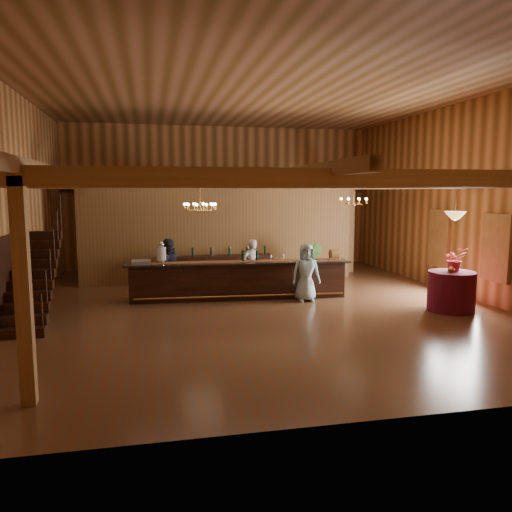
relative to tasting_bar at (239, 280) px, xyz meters
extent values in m
plane|color=brown|center=(0.37, -0.78, -0.53)|extent=(14.00, 14.00, 0.00)
plane|color=#9A6745|center=(0.37, -0.78, 4.97)|extent=(14.00, 14.00, 0.00)
cube|color=#BA7E49|center=(0.37, 6.22, 2.22)|extent=(12.00, 0.10, 5.50)
cube|color=#BA7E49|center=(0.37, -7.78, 2.22)|extent=(12.00, 0.10, 5.50)
cube|color=#BA7E49|center=(-5.63, -0.78, 2.22)|extent=(0.10, 14.00, 5.50)
cube|color=#BA7E49|center=(6.37, -0.78, 2.22)|extent=(0.10, 14.00, 5.50)
cube|color=#A67244|center=(0.37, -6.28, 2.67)|extent=(11.90, 0.20, 0.28)
cube|color=#A67244|center=(0.37, -3.78, 2.67)|extent=(11.90, 0.20, 0.28)
cube|color=#A67244|center=(0.37, -1.28, 2.67)|extent=(11.90, 0.20, 0.28)
cube|color=#A67244|center=(0.37, 1.22, 2.67)|extent=(11.90, 0.20, 0.28)
cube|color=#A67244|center=(0.37, 3.72, 2.67)|extent=(11.90, 0.20, 0.28)
cube|color=#A67244|center=(0.37, 6.02, 2.67)|extent=(11.90, 0.20, 0.28)
cube|color=#A67244|center=(-4.13, -0.78, 2.81)|extent=(0.18, 13.90, 0.22)
cube|color=#A67244|center=(0.37, -0.78, 2.81)|extent=(0.18, 13.90, 0.22)
cube|color=#A67244|center=(4.87, -0.78, 2.81)|extent=(0.18, 13.90, 0.22)
cube|color=#A67244|center=(-4.13, 3.72, 1.07)|extent=(0.20, 0.20, 3.20)
cube|color=#A67244|center=(4.87, 3.72, 1.07)|extent=(0.20, 0.20, 3.20)
cube|color=#A67244|center=(-4.13, -6.28, 1.07)|extent=(0.20, 0.20, 3.20)
cube|color=brown|center=(-0.13, 2.72, 1.02)|extent=(9.00, 0.18, 3.10)
cube|color=white|center=(6.32, -2.38, 1.02)|extent=(0.12, 1.05, 1.75)
cube|color=white|center=(6.32, 0.22, 1.02)|extent=(0.12, 1.05, 1.75)
cube|color=#321910|center=(-5.08, -2.78, -0.43)|extent=(1.00, 0.28, 0.20)
cube|color=#321910|center=(-5.08, -2.50, -0.23)|extent=(1.00, 0.28, 0.20)
cube|color=#321910|center=(-5.08, -2.22, -0.03)|extent=(1.00, 0.28, 0.20)
cube|color=#321910|center=(-5.08, -1.94, 0.17)|extent=(1.00, 0.28, 0.20)
cube|color=#321910|center=(-5.08, -1.66, 0.37)|extent=(1.00, 0.28, 0.20)
cube|color=#321910|center=(-5.08, -1.38, 0.57)|extent=(1.00, 0.28, 0.20)
cube|color=#321910|center=(-5.08, -1.10, 0.77)|extent=(1.00, 0.28, 0.20)
cube|color=#321910|center=(-5.08, -0.82, 0.97)|extent=(1.00, 0.28, 0.20)
cube|color=#321910|center=(-5.08, -0.54, 1.17)|extent=(1.00, 0.28, 0.20)
cube|color=#321910|center=(-5.08, -0.26, 1.37)|extent=(1.00, 0.28, 0.20)
cube|color=#321910|center=(1.37, 4.72, 0.02)|extent=(1.20, 0.60, 1.10)
cube|color=brown|center=(-1.63, 4.72, -0.03)|extent=(1.00, 0.60, 1.00)
cube|color=#321910|center=(0.00, 0.00, -0.03)|extent=(5.98, 1.01, 0.99)
cube|color=black|center=(0.00, 0.00, 0.49)|extent=(6.29, 1.15, 0.05)
cube|color=maroon|center=(0.00, 0.00, 0.52)|extent=(5.87, 0.75, 0.01)
cylinder|color=#AF7D37|center=(0.00, -0.40, -0.38)|extent=(5.75, 0.40, 0.05)
cylinder|color=silver|center=(-2.11, 0.18, 0.55)|extent=(0.18, 0.18, 0.08)
cylinder|color=silver|center=(-2.11, 0.18, 0.77)|extent=(0.26, 0.26, 0.36)
sphere|color=silver|center=(-2.11, 0.18, 1.02)|extent=(0.18, 0.18, 0.18)
cube|color=gray|center=(-2.65, 0.11, 0.56)|extent=(0.50, 0.50, 0.10)
cube|color=brown|center=(2.60, -0.22, 0.66)|extent=(0.06, 0.06, 0.30)
cube|color=brown|center=(2.88, -0.22, 0.66)|extent=(0.06, 0.06, 0.30)
cylinder|color=brown|center=(2.74, -0.22, 0.69)|extent=(0.24, 0.24, 0.24)
cylinder|color=black|center=(0.14, 0.11, 0.66)|extent=(0.07, 0.07, 0.30)
cylinder|color=black|center=(0.54, 0.09, 0.66)|extent=(0.07, 0.07, 0.30)
cube|color=#321910|center=(-0.21, 2.20, -0.06)|extent=(3.35, 0.54, 0.94)
cylinder|color=#5A0824|center=(4.97, -2.54, -0.03)|extent=(1.15, 1.15, 1.00)
cylinder|color=#AF7D37|center=(-1.16, -1.09, 2.33)|extent=(0.02, 0.02, 0.68)
sphere|color=#AF7D37|center=(-1.16, -1.09, 1.99)|extent=(0.12, 0.12, 0.12)
torus|color=#AF7D37|center=(-1.16, -1.09, 2.09)|extent=(0.80, 0.80, 0.04)
cylinder|color=#AF7D37|center=(3.33, -0.10, 2.38)|extent=(0.02, 0.02, 0.58)
sphere|color=#AF7D37|center=(3.33, -0.10, 2.09)|extent=(0.12, 0.12, 0.12)
torus|color=#AF7D37|center=(3.33, -0.10, 2.19)|extent=(0.80, 0.80, 0.04)
cylinder|color=#AF7D37|center=(4.97, -2.54, 2.27)|extent=(0.02, 0.02, 0.80)
cone|color=#DEA154|center=(4.97, -2.54, 1.87)|extent=(0.52, 0.52, 0.20)
imported|color=silver|center=(0.53, 0.83, 0.26)|extent=(0.68, 0.57, 1.58)
imported|color=#262435|center=(-1.94, 0.72, 0.30)|extent=(0.97, 0.87, 1.66)
imported|color=#99C2D1|center=(1.74, -0.69, 0.26)|extent=(0.80, 0.55, 1.58)
imported|color=#2B551F|center=(2.63, 1.67, 0.17)|extent=(0.95, 0.87, 1.40)
imported|color=#D62F47|center=(5.09, -2.45, 0.77)|extent=(0.57, 0.50, 0.60)
imported|color=#AF7D37|center=(4.89, -2.62, 0.62)|extent=(0.16, 0.16, 0.30)
camera|label=1|loc=(-2.40, -13.54, 2.47)|focal=35.00mm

